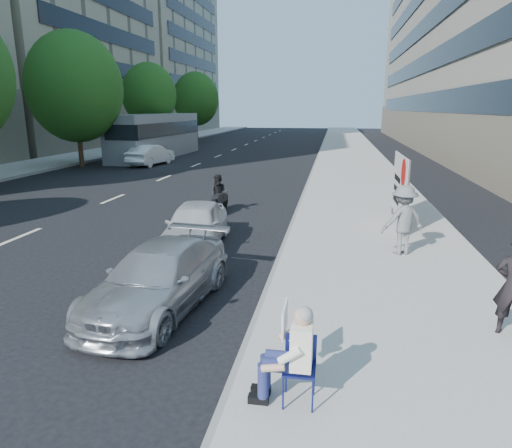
% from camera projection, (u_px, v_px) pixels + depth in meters
% --- Properties ---
extents(ground, '(160.00, 160.00, 0.00)m').
position_uv_depth(ground, '(212.00, 273.00, 10.70)').
color(ground, black).
rests_on(ground, ground).
extents(near_sidewalk, '(5.00, 120.00, 0.15)m').
position_uv_depth(near_sidewalk, '(354.00, 167.00, 29.13)').
color(near_sidewalk, '#A09D96').
rests_on(near_sidewalk, ground).
extents(far_sidewalk, '(4.50, 120.00, 0.15)m').
position_uv_depth(far_sidewalk, '(58.00, 161.00, 32.52)').
color(far_sidewalk, '#A09D96').
rests_on(far_sidewalk, ground).
extents(far_bldg_north, '(22.00, 28.00, 28.00)m').
position_uv_depth(far_bldg_north, '(127.00, 40.00, 71.35)').
color(far_bldg_north, tan).
rests_on(far_bldg_north, ground).
extents(tree_far_c, '(6.00, 6.00, 8.47)m').
position_uv_depth(tree_far_c, '(75.00, 87.00, 28.89)').
color(tree_far_c, '#382616').
rests_on(tree_far_c, ground).
extents(tree_far_d, '(4.80, 4.80, 7.65)m').
position_uv_depth(tree_far_d, '(149.00, 95.00, 40.38)').
color(tree_far_d, '#382616').
rests_on(tree_far_d, ground).
extents(tree_far_e, '(5.40, 5.40, 7.89)m').
position_uv_depth(tree_far_e, '(196.00, 99.00, 53.78)').
color(tree_far_e, '#382616').
rests_on(tree_far_e, ground).
extents(seated_protester, '(0.83, 1.11, 1.31)m').
position_uv_depth(seated_protester, '(291.00, 349.00, 5.64)').
color(seated_protester, navy).
rests_on(seated_protester, near_sidewalk).
extents(jogger, '(1.31, 1.06, 1.76)m').
position_uv_depth(jogger, '(403.00, 220.00, 11.44)').
color(jogger, slate).
rests_on(jogger, near_sidewalk).
extents(protest_banner, '(0.08, 3.06, 2.20)m').
position_uv_depth(protest_banner, '(400.00, 186.00, 14.25)').
color(protest_banner, '#4C4C4C').
rests_on(protest_banner, near_sidewalk).
extents(parked_sedan, '(2.17, 4.33, 1.21)m').
position_uv_depth(parked_sedan, '(159.00, 278.00, 8.72)').
color(parked_sedan, '#A2A4A9').
rests_on(parked_sedan, ground).
extents(white_sedan_near, '(1.82, 3.79, 1.25)m').
position_uv_depth(white_sedan_near, '(195.00, 225.00, 12.62)').
color(white_sedan_near, silver).
rests_on(white_sedan_near, ground).
extents(white_sedan_mid, '(2.01, 4.32, 1.37)m').
position_uv_depth(white_sedan_mid, '(151.00, 155.00, 30.71)').
color(white_sedan_mid, white).
rests_on(white_sedan_mid, ground).
extents(motorcycle, '(0.72, 2.05, 1.42)m').
position_uv_depth(motorcycle, '(219.00, 196.00, 16.68)').
color(motorcycle, black).
rests_on(motorcycle, ground).
extents(bus, '(3.12, 12.16, 3.30)m').
position_uv_depth(bus, '(156.00, 136.00, 35.46)').
color(bus, slate).
rests_on(bus, ground).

